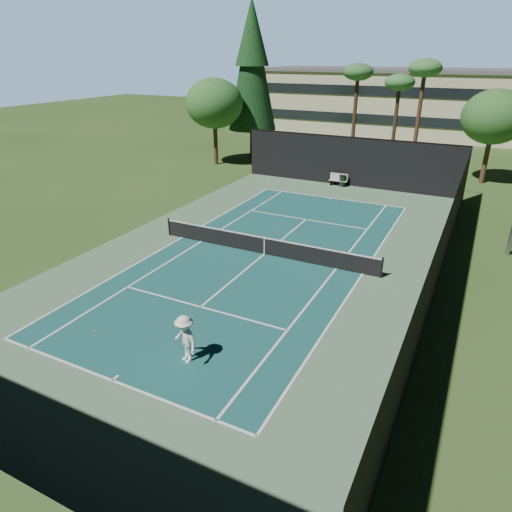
{
  "coord_description": "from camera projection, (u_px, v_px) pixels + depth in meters",
  "views": [
    {
      "loc": [
        9.93,
        -20.76,
        10.18
      ],
      "look_at": [
        1.0,
        -3.0,
        1.3
      ],
      "focal_mm": 32.0,
      "sensor_mm": 36.0,
      "label": 1
    }
  ],
  "objects": [
    {
      "name": "palm_b",
      "position": [
        399.0,
        86.0,
        42.75
      ],
      "size": [
        2.8,
        2.8,
        8.42
      ],
      "color": "#3F2B1B",
      "rests_on": "ground"
    },
    {
      "name": "pine_tree",
      "position": [
        252.0,
        60.0,
        44.13
      ],
      "size": [
        4.8,
        4.8,
        15.0
      ],
      "color": "#3F261B",
      "rests_on": "ground"
    },
    {
      "name": "fence",
      "position": [
        265.0,
        220.0,
        24.39
      ],
      "size": [
        18.04,
        32.05,
        4.03
      ],
      "color": "black",
      "rests_on": "ground"
    },
    {
      "name": "court_lines",
      "position": [
        264.0,
        254.0,
        25.15
      ],
      "size": [
        11.07,
        23.87,
        0.01
      ],
      "color": "white",
      "rests_on": "ground"
    },
    {
      "name": "palm_c",
      "position": [
        425.0,
        73.0,
        38.77
      ],
      "size": [
        2.8,
        2.8,
        9.77
      ],
      "color": "#4D3121",
      "rests_on": "ground"
    },
    {
      "name": "tennis_ball_a",
      "position": [
        95.0,
        331.0,
        18.16
      ],
      "size": [
        0.07,
        0.07,
        0.07
      ],
      "primitive_type": "sphere",
      "color": "#CBE634",
      "rests_on": "ground"
    },
    {
      "name": "tennis_ball_d",
      "position": [
        187.0,
        221.0,
        30.12
      ],
      "size": [
        0.07,
        0.07,
        0.07
      ],
      "primitive_type": "sphere",
      "color": "#B7D530",
      "rests_on": "ground"
    },
    {
      "name": "apron_slab",
      "position": [
        264.0,
        254.0,
        25.16
      ],
      "size": [
        18.0,
        32.0,
        0.01
      ],
      "primitive_type": "cube",
      "color": "#537552",
      "rests_on": "ground"
    },
    {
      "name": "trash_bin",
      "position": [
        342.0,
        181.0,
        37.79
      ],
      "size": [
        0.56,
        0.56,
        0.95
      ],
      "color": "black",
      "rests_on": "ground"
    },
    {
      "name": "decid_tree_a",
      "position": [
        494.0,
        117.0,
        36.79
      ],
      "size": [
        5.12,
        5.12,
        7.62
      ],
      "color": "#4F3721",
      "rests_on": "ground"
    },
    {
      "name": "player",
      "position": [
        185.0,
        339.0,
        16.1
      ],
      "size": [
        1.38,
        1.11,
        1.86
      ],
      "primitive_type": "imported",
      "rotation": [
        0.0,
        0.0,
        -0.41
      ],
      "color": "white",
      "rests_on": "ground"
    },
    {
      "name": "decid_tree_c",
      "position": [
        214.0,
        104.0,
        43.23
      ],
      "size": [
        5.44,
        5.44,
        8.09
      ],
      "color": "#48351F",
      "rests_on": "ground"
    },
    {
      "name": "tennis_net",
      "position": [
        264.0,
        245.0,
        24.93
      ],
      "size": [
        12.9,
        0.1,
        1.1
      ],
      "color": "black",
      "rests_on": "ground"
    },
    {
      "name": "tennis_ball_c",
      "position": [
        277.0,
        232.0,
        28.2
      ],
      "size": [
        0.07,
        0.07,
        0.07
      ],
      "primitive_type": "sphere",
      "color": "#BEDC32",
      "rests_on": "ground"
    },
    {
      "name": "court_surface",
      "position": [
        264.0,
        254.0,
        25.15
      ],
      "size": [
        10.97,
        23.77,
        0.01
      ],
      "primitive_type": "cube",
      "color": "#184F4E",
      "rests_on": "ground"
    },
    {
      "name": "ground",
      "position": [
        264.0,
        254.0,
        25.16
      ],
      "size": [
        160.0,
        160.0,
        0.0
      ],
      "primitive_type": "plane",
      "color": "#2D4B1C",
      "rests_on": "ground"
    },
    {
      "name": "park_bench",
      "position": [
        338.0,
        179.0,
        37.94
      ],
      "size": [
        1.5,
        0.45,
        1.02
      ],
      "color": "#BCB39C",
      "rests_on": "ground"
    },
    {
      "name": "palm_a",
      "position": [
        358.0,
        76.0,
        42.21
      ],
      "size": [
        2.8,
        2.8,
        9.32
      ],
      "color": "#412C1B",
      "rests_on": "ground"
    },
    {
      "name": "campus_building",
      "position": [
        414.0,
        102.0,
        60.95
      ],
      "size": [
        40.5,
        12.5,
        8.3
      ],
      "color": "beige",
      "rests_on": "ground"
    },
    {
      "name": "tennis_ball_b",
      "position": [
        283.0,
        243.0,
        26.51
      ],
      "size": [
        0.07,
        0.07,
        0.07
      ],
      "primitive_type": "sphere",
      "color": "#D6EE36",
      "rests_on": "ground"
    }
  ]
}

